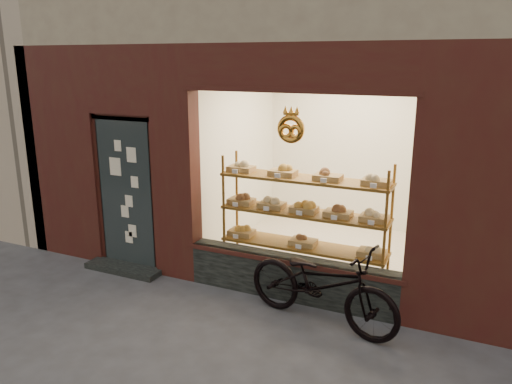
% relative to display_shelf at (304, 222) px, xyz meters
% --- Properties ---
extents(ground, '(90.00, 90.00, 0.00)m').
position_rel_display_shelf_xyz_m(ground, '(-0.45, -2.55, -0.87)').
color(ground, '#3B3B3B').
extents(display_shelf, '(2.20, 0.45, 1.70)m').
position_rel_display_shelf_xyz_m(display_shelf, '(0.00, 0.00, 0.00)').
color(display_shelf, '#543812').
rests_on(display_shelf, ground).
extents(bicycle, '(1.96, 1.02, 0.98)m').
position_rel_display_shelf_xyz_m(bicycle, '(0.53, -0.87, -0.38)').
color(bicycle, black).
rests_on(bicycle, ground).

